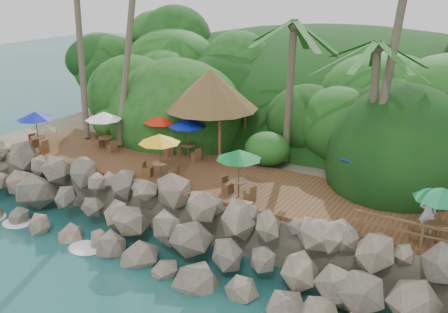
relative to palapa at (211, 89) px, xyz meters
The scene contains 10 objects.
ground 11.34m from the palapa, 73.25° to the right, with size 140.00×140.00×0.00m, color #19514F.
land_base 8.65m from the palapa, 67.16° to the left, with size 32.00×25.20×2.10m, color gray.
jungle_hill 15.56m from the palapa, 78.79° to the left, with size 44.80×28.00×15.40m, color #143811.
seawall 9.12m from the palapa, 69.04° to the right, with size 29.00×4.00×2.30m, color gray, non-canonical shape.
terrace 5.65m from the palapa, 49.87° to the right, with size 26.00×5.00×0.20m, color brown.
jungle_foliage 8.58m from the palapa, 63.64° to the left, with size 44.00×16.00×12.00m, color #143811, non-canonical shape.
foam_line 11.07m from the palapa, 72.73° to the right, with size 25.20×0.80×0.06m.
palapa is the anchor object (origin of this frame).
dining_clusters 4.72m from the palapa, 50.77° to the right, with size 25.11×5.18×2.21m.
waiter 13.39m from the palapa, 19.32° to the right, with size 0.63×0.41×1.72m, color white.
Camera 1 is at (11.98, -14.22, 11.68)m, focal length 41.48 mm.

